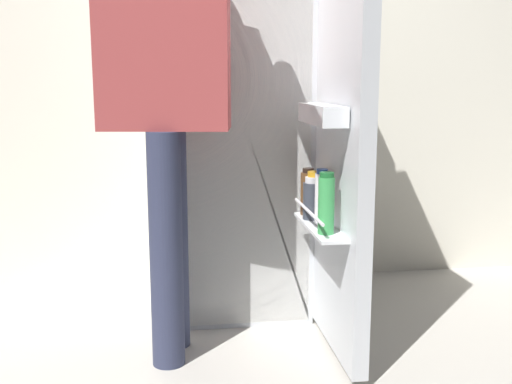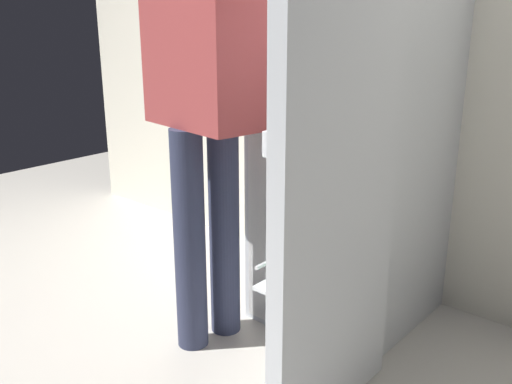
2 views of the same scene
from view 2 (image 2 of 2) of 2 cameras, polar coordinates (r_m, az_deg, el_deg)
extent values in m
plane|color=#B7B2A8|center=(2.18, 0.47, -17.39)|extent=(6.66, 6.66, 0.00)
cube|color=silver|center=(2.60, 15.09, 17.79)|extent=(4.40, 0.10, 2.58)
cube|color=silver|center=(2.29, 10.04, 8.04)|extent=(0.60, 0.66, 1.77)
cube|color=white|center=(2.03, 5.22, 7.00)|extent=(0.56, 0.01, 1.73)
cube|color=white|center=(2.07, 5.94, 5.89)|extent=(0.52, 0.09, 0.01)
cube|color=silver|center=(1.61, 8.56, 4.02)|extent=(0.06, 0.58, 1.70)
cube|color=white|center=(1.77, 5.84, -7.51)|extent=(0.10, 0.46, 0.01)
cylinder|color=silver|center=(1.77, 4.73, -5.34)|extent=(0.01, 0.44, 0.01)
cube|color=white|center=(1.64, 6.28, 5.73)|extent=(0.09, 0.39, 0.07)
cylinder|color=white|center=(1.73, 6.36, -4.42)|extent=(0.05, 0.05, 0.19)
cylinder|color=#335BB2|center=(1.70, 6.48, -1.15)|extent=(0.04, 0.04, 0.02)
cylinder|color=brown|center=(1.89, 9.14, -3.10)|extent=(0.06, 0.06, 0.17)
cylinder|color=black|center=(1.85, 9.27, -0.40)|extent=(0.05, 0.05, 0.02)
cylinder|color=green|center=(1.64, 3.17, -5.49)|extent=(0.06, 0.06, 0.20)
cylinder|color=#195B28|center=(1.60, 3.23, -1.91)|extent=(0.05, 0.05, 0.02)
cylinder|color=#333842|center=(1.83, 7.70, -4.17)|extent=(0.07, 0.07, 0.14)
cylinder|color=silver|center=(1.80, 7.80, -1.74)|extent=(0.05, 0.05, 0.02)
cylinder|color=gold|center=(1.82, 8.20, -3.96)|extent=(0.07, 0.07, 0.16)
cylinder|color=#BC8419|center=(1.79, 8.33, -1.23)|extent=(0.06, 0.06, 0.03)
cylinder|color=#EDE5CC|center=(1.89, 9.23, -3.39)|extent=(0.06, 0.06, 0.15)
cylinder|color=#B78933|center=(1.86, 9.36, -1.02)|extent=(0.04, 0.04, 0.02)
cylinder|color=red|center=(2.11, 3.98, 7.53)|extent=(0.08, 0.08, 0.09)
cylinder|color=#2D334C|center=(2.23, -3.21, -4.01)|extent=(0.12, 0.12, 0.86)
cylinder|color=#2D334C|center=(2.14, -6.70, -5.04)|extent=(0.12, 0.12, 0.86)
cube|color=#9E3D3D|center=(2.03, -5.48, 15.18)|extent=(0.48, 0.28, 0.61)
cylinder|color=#9E3D3D|center=(2.17, -0.39, 14.82)|extent=(0.08, 0.08, 0.58)
camera|label=1|loc=(1.69, -77.73, -3.49)|focal=43.24mm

